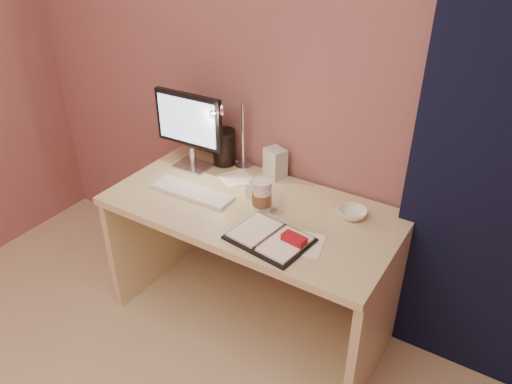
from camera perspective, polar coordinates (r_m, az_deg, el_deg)
The scene contains 14 objects.
room at distance 2.18m, azimuth 25.96°, elevation 4.12°, with size 3.50×3.50×3.50m.
desk at distance 2.55m, azimuth 0.43°, elevation -5.09°, with size 1.40×0.70×0.73m.
monitor at distance 2.62m, azimuth -7.54°, elevation 7.67°, with size 0.40×0.15×0.42m.
keyboard at distance 2.49m, azimuth -7.28°, elevation 0.02°, with size 0.43×0.13×0.02m, color white.
planner at distance 2.14m, azimuth 1.81°, elevation -5.29°, with size 0.37×0.29×0.05m.
paper_a at distance 2.14m, azimuth 5.36°, elevation -5.83°, with size 0.17×0.17×0.00m, color white.
paper_c at distance 2.60m, azimuth -2.32°, elevation 1.59°, with size 0.16×0.16×0.00m, color white.
coffee_cup at distance 2.31m, azimuth 0.69°, elevation -0.48°, with size 0.09×0.09×0.15m.
clear_cup at distance 2.31m, azimuth 2.36°, elevation -0.89°, with size 0.07×0.07×0.12m, color white.
bowl at distance 2.33m, azimuth 10.99°, elevation -2.41°, with size 0.13×0.13×0.04m, color white.
lotion_bottle at distance 2.43m, azimuth -0.57°, elevation 0.65°, with size 0.05×0.05×0.10m, color silver.
dark_jar at distance 2.72m, azimuth -3.66°, elevation 4.95°, with size 0.12×0.12×0.17m, color black.
product_box at distance 2.59m, azimuth 2.22°, elevation 3.35°, with size 0.10×0.08×0.16m, color silver.
desk_lamp at distance 2.51m, azimuth -1.93°, elevation 6.81°, with size 0.16×0.24×0.40m.
Camera 1 is at (1.07, -0.30, 2.02)m, focal length 35.00 mm.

